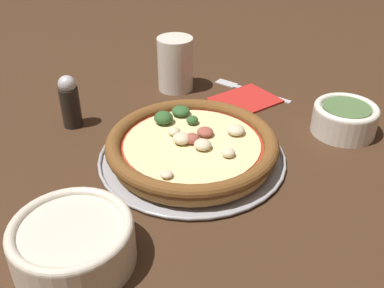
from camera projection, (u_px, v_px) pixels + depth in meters
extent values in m
plane|color=#3D2616|center=(192.00, 159.00, 0.72)|extent=(3.00, 3.00, 0.00)
cylinder|color=#9E9EA3|center=(192.00, 158.00, 0.72)|extent=(0.29, 0.29, 0.01)
torus|color=#9E9EA3|center=(192.00, 156.00, 0.72)|extent=(0.30, 0.30, 0.01)
cylinder|color=tan|center=(192.00, 150.00, 0.71)|extent=(0.25, 0.25, 0.02)
torus|color=brown|center=(192.00, 143.00, 0.70)|extent=(0.27, 0.27, 0.02)
cylinder|color=#A32D19|center=(192.00, 144.00, 0.71)|extent=(0.23, 0.23, 0.00)
cylinder|color=beige|center=(192.00, 143.00, 0.70)|extent=(0.22, 0.22, 0.00)
ellipsoid|color=beige|center=(228.00, 153.00, 0.67)|extent=(0.02, 0.02, 0.01)
ellipsoid|color=beige|center=(166.00, 174.00, 0.63)|extent=(0.03, 0.03, 0.01)
ellipsoid|color=#994C3D|center=(194.00, 139.00, 0.70)|extent=(0.03, 0.03, 0.02)
ellipsoid|color=#2D5628|center=(192.00, 120.00, 0.75)|extent=(0.03, 0.03, 0.01)
ellipsoid|color=beige|center=(182.00, 138.00, 0.70)|extent=(0.03, 0.03, 0.02)
ellipsoid|color=#2D5628|center=(163.00, 118.00, 0.75)|extent=(0.04, 0.04, 0.02)
ellipsoid|color=beige|center=(203.00, 145.00, 0.69)|extent=(0.04, 0.04, 0.01)
ellipsoid|color=beige|center=(174.00, 131.00, 0.72)|extent=(0.02, 0.02, 0.01)
ellipsoid|color=beige|center=(236.00, 130.00, 0.72)|extent=(0.04, 0.04, 0.01)
ellipsoid|color=#2D5628|center=(181.00, 111.00, 0.77)|extent=(0.04, 0.04, 0.02)
ellipsoid|color=#994C3D|center=(205.00, 132.00, 0.72)|extent=(0.03, 0.03, 0.01)
cylinder|color=beige|center=(73.00, 245.00, 0.53)|extent=(0.15, 0.15, 0.05)
torus|color=beige|center=(70.00, 228.00, 0.51)|extent=(0.15, 0.15, 0.01)
cylinder|color=silver|center=(344.00, 120.00, 0.78)|extent=(0.11, 0.11, 0.05)
torus|color=silver|center=(347.00, 109.00, 0.77)|extent=(0.11, 0.11, 0.01)
cylinder|color=#4C6B3D|center=(347.00, 108.00, 0.77)|extent=(0.08, 0.08, 0.00)
cylinder|color=silver|center=(175.00, 64.00, 0.91)|extent=(0.07, 0.07, 0.11)
cube|color=#B2231E|center=(245.00, 99.00, 0.89)|extent=(0.13, 0.11, 0.01)
cube|color=#B7B7BC|center=(262.00, 93.00, 0.91)|extent=(0.06, 0.12, 0.00)
cube|color=#B7B7BC|center=(226.00, 83.00, 0.96)|extent=(0.04, 0.05, 0.00)
cylinder|color=black|center=(71.00, 107.00, 0.79)|extent=(0.03, 0.03, 0.07)
sphere|color=#B2B2B7|center=(67.00, 84.00, 0.77)|extent=(0.03, 0.03, 0.03)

